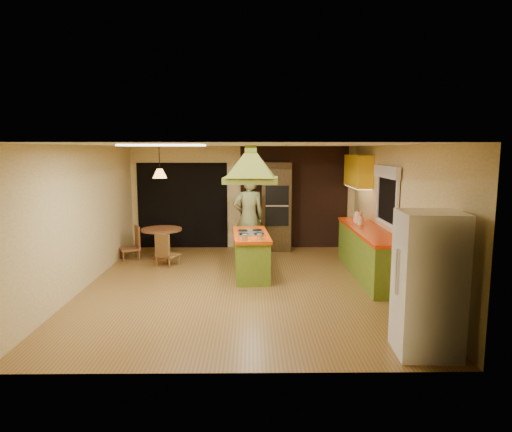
{
  "coord_description": "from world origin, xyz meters",
  "views": [
    {
      "loc": [
        0.2,
        -7.94,
        2.43
      ],
      "look_at": [
        0.28,
        0.76,
        1.15
      ],
      "focal_mm": 32.0,
      "sensor_mm": 36.0,
      "label": 1
    }
  ],
  "objects_px": {
    "refrigerator": "(428,284)",
    "wall_oven": "(276,206)",
    "man": "(249,218)",
    "canister_large": "(358,217)",
    "kitchen_island": "(251,254)",
    "dining_table": "(162,237)"
  },
  "relations": [
    {
      "from": "refrigerator",
      "to": "canister_large",
      "type": "xyz_separation_m",
      "value": [
        0.12,
        4.08,
        0.18
      ]
    },
    {
      "from": "man",
      "to": "refrigerator",
      "type": "relative_size",
      "value": 1.11
    },
    {
      "from": "man",
      "to": "canister_large",
      "type": "relative_size",
      "value": 8.24
    },
    {
      "from": "refrigerator",
      "to": "canister_large",
      "type": "bearing_deg",
      "value": 91.26
    },
    {
      "from": "man",
      "to": "dining_table",
      "type": "distance_m",
      "value": 2.02
    },
    {
      "from": "kitchen_island",
      "to": "man",
      "type": "height_order",
      "value": "man"
    },
    {
      "from": "man",
      "to": "canister_large",
      "type": "height_order",
      "value": "man"
    },
    {
      "from": "dining_table",
      "to": "kitchen_island",
      "type": "bearing_deg",
      "value": -35.59
    },
    {
      "from": "refrigerator",
      "to": "wall_oven",
      "type": "height_order",
      "value": "wall_oven"
    },
    {
      "from": "man",
      "to": "refrigerator",
      "type": "bearing_deg",
      "value": 103.04
    },
    {
      "from": "kitchen_island",
      "to": "dining_table",
      "type": "relative_size",
      "value": 1.88
    },
    {
      "from": "wall_oven",
      "to": "canister_large",
      "type": "xyz_separation_m",
      "value": [
        1.6,
        -1.64,
        -0.03
      ]
    },
    {
      "from": "dining_table",
      "to": "man",
      "type": "bearing_deg",
      "value": -7.47
    },
    {
      "from": "kitchen_island",
      "to": "refrigerator",
      "type": "bearing_deg",
      "value": -62.36
    },
    {
      "from": "kitchen_island",
      "to": "man",
      "type": "distance_m",
      "value": 1.29
    },
    {
      "from": "refrigerator",
      "to": "dining_table",
      "type": "relative_size",
      "value": 1.92
    },
    {
      "from": "wall_oven",
      "to": "man",
      "type": "bearing_deg",
      "value": -118.95
    },
    {
      "from": "canister_large",
      "to": "wall_oven",
      "type": "bearing_deg",
      "value": 134.37
    },
    {
      "from": "man",
      "to": "wall_oven",
      "type": "bearing_deg",
      "value": -132.77
    },
    {
      "from": "wall_oven",
      "to": "dining_table",
      "type": "bearing_deg",
      "value": -159.97
    },
    {
      "from": "dining_table",
      "to": "wall_oven",
      "type": "bearing_deg",
      "value": 18.08
    },
    {
      "from": "refrigerator",
      "to": "canister_large",
      "type": "height_order",
      "value": "refrigerator"
    }
  ]
}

